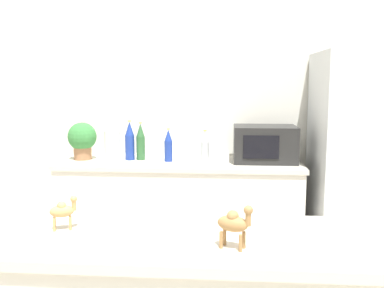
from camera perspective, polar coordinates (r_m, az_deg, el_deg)
name	(u,v)px	position (r m, az deg, el deg)	size (l,w,h in m)	color
wall_back	(220,110)	(3.65, 3.74, 4.59)	(8.00, 0.06, 2.55)	silver
back_counter	(180,215)	(3.50, -1.55, -9.41)	(1.89, 0.63, 0.89)	silver
refrigerator	(378,169)	(3.49, 23.57, -3.07)	(0.94, 0.75, 1.73)	silver
potted_plant	(82,139)	(3.53, -14.43, 0.65)	(0.23, 0.23, 0.30)	#9E6B47
paper_towel_roll	(112,145)	(3.49, -10.58, -0.11)	(0.12, 0.12, 0.23)	white
microwave	(265,144)	(3.38, 9.67, 0.03)	(0.48, 0.37, 0.28)	black
back_bottle_0	(141,142)	(3.44, -6.87, 0.27)	(0.07, 0.07, 0.30)	#2D6033
back_bottle_1	(168,146)	(3.35, -3.17, -0.23)	(0.06, 0.06, 0.26)	navy
back_bottle_2	(205,146)	(3.40, 1.74, -0.26)	(0.07, 0.07, 0.24)	#B2B7BC
back_bottle_3	(130,141)	(3.44, -8.30, 0.39)	(0.08, 0.08, 0.32)	navy
camel_figurine	(234,223)	(1.39, 5.64, -10.40)	(0.12, 0.09, 0.15)	olive
camel_figurine_second	(63,210)	(1.63, -16.82, -8.46)	(0.10, 0.07, 0.12)	tan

